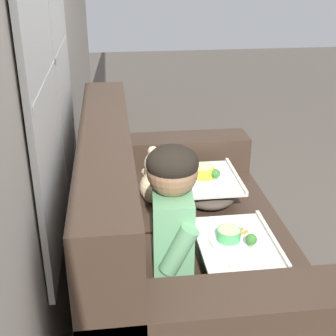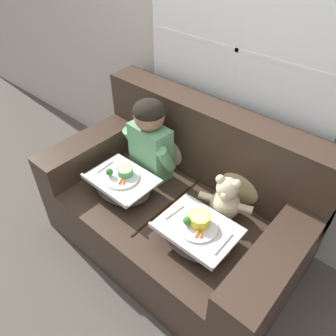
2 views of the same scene
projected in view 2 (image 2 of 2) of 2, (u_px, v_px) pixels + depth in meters
ground_plane at (173, 245)px, 2.40m from camera, size 14.00×14.00×0.00m
wall_back_with_window at (242, 45)px, 1.92m from camera, size 8.00×0.08×2.60m
couch at (180, 206)px, 2.22m from camera, size 1.67×0.97×0.99m
throw_pillow_behind_child at (168, 141)px, 2.33m from camera, size 0.37×0.18×0.38m
throw_pillow_behind_teddy at (243, 179)px, 2.02m from camera, size 0.33×0.16×0.35m
child_figure at (150, 136)px, 2.14m from camera, size 0.41×0.21×0.57m
teddy_bear at (225, 201)px, 1.94m from camera, size 0.33×0.24×0.31m
lap_tray_child at (122, 185)px, 2.14m from camera, size 0.43×0.32×0.20m
lap_tray_teddy at (197, 234)px, 1.82m from camera, size 0.43×0.33×0.20m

